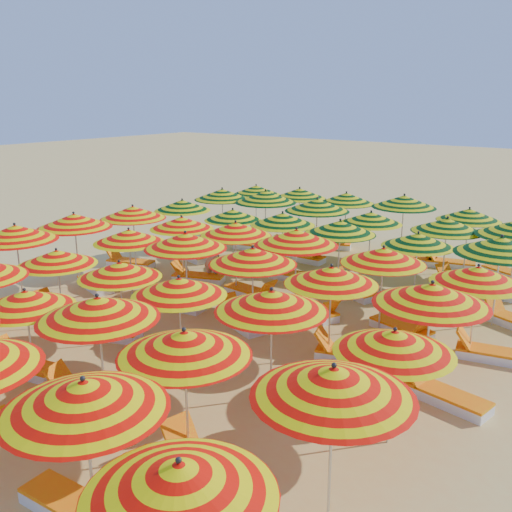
# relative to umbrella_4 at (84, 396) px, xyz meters

# --- Properties ---
(ground) EXTENTS (120.00, 120.00, 0.00)m
(ground) POSITION_rel_umbrella_4_xyz_m (-3.42, 7.87, -2.13)
(ground) COLOR #D6B65F
(ground) RESTS_ON ground
(umbrella_4) EXTENTS (3.02, 3.02, 2.42)m
(umbrella_4) POSITION_rel_umbrella_4_xyz_m (0.00, 0.00, 0.00)
(umbrella_4) COLOR silver
(umbrella_4) RESTS_ON ground
(umbrella_5) EXTENTS (2.85, 2.85, 2.31)m
(umbrella_5) POSITION_rel_umbrella_4_xyz_m (2.14, -0.39, -0.10)
(umbrella_5) COLOR silver
(umbrella_5) RESTS_ON ground
(umbrella_8) EXTENTS (2.45, 2.45, 2.16)m
(umbrella_8) POSITION_rel_umbrella_4_xyz_m (-4.60, 1.96, -0.23)
(umbrella_8) COLOR silver
(umbrella_8) RESTS_ON ground
(umbrella_9) EXTENTS (2.61, 2.61, 2.45)m
(umbrella_9) POSITION_rel_umbrella_4_xyz_m (-2.44, 2.14, 0.02)
(umbrella_9) COLOR silver
(umbrella_9) RESTS_ON ground
(umbrella_10) EXTENTS (2.71, 2.71, 2.38)m
(umbrella_10) POSITION_rel_umbrella_4_xyz_m (-0.15, 2.07, -0.04)
(umbrella_10) COLOR silver
(umbrella_10) RESTS_ON ground
(umbrella_11) EXTENTS (2.63, 2.63, 2.48)m
(umbrella_11) POSITION_rel_umbrella_4_xyz_m (2.52, 2.24, 0.05)
(umbrella_11) COLOR silver
(umbrella_11) RESTS_ON ground
(umbrella_12) EXTENTS (3.08, 3.08, 2.50)m
(umbrella_12) POSITION_rel_umbrella_4_xyz_m (-9.12, 4.48, 0.07)
(umbrella_12) COLOR silver
(umbrella_12) RESTS_ON ground
(umbrella_13) EXTENTS (2.14, 2.14, 2.18)m
(umbrella_13) POSITION_rel_umbrella_4_xyz_m (-6.81, 4.23, -0.21)
(umbrella_13) COLOR silver
(umbrella_13) RESTS_ON ground
(umbrella_14) EXTENTS (2.30, 2.30, 2.16)m
(umbrella_14) POSITION_rel_umbrella_4_xyz_m (-4.67, 4.51, -0.23)
(umbrella_14) COLOR silver
(umbrella_14) RESTS_ON ground
(umbrella_15) EXTENTS (2.72, 2.72, 2.23)m
(umbrella_15) POSITION_rel_umbrella_4_xyz_m (-2.50, 4.34, -0.17)
(umbrella_15) COLOR silver
(umbrella_15) RESTS_ON ground
(umbrella_16) EXTENTS (2.50, 2.50, 2.40)m
(umbrella_16) POSITION_rel_umbrella_4_xyz_m (-0.13, 4.50, -0.02)
(umbrella_16) COLOR silver
(umbrella_16) RESTS_ON ground
(umbrella_17) EXTENTS (2.43, 2.43, 2.22)m
(umbrella_17) POSITION_rel_umbrella_4_xyz_m (2.44, 4.49, -0.18)
(umbrella_17) COLOR silver
(umbrella_17) RESTS_ON ground
(umbrella_18) EXTENTS (3.06, 3.06, 2.49)m
(umbrella_18) POSITION_rel_umbrella_4_xyz_m (-9.20, 6.53, 0.06)
(umbrella_18) COLOR silver
(umbrella_18) RESTS_ON ground
(umbrella_19) EXTENTS (2.70, 2.70, 2.24)m
(umbrella_19) POSITION_rel_umbrella_4_xyz_m (-6.95, 6.79, -0.16)
(umbrella_19) COLOR silver
(umbrella_19) RESTS_ON ground
(umbrella_20) EXTENTS (2.62, 2.62, 2.43)m
(umbrella_20) POSITION_rel_umbrella_4_xyz_m (-4.75, 6.91, 0.01)
(umbrella_20) COLOR silver
(umbrella_20) RESTS_ON ground
(umbrella_21) EXTENTS (2.49, 2.49, 2.39)m
(umbrella_21) POSITION_rel_umbrella_4_xyz_m (-2.41, 6.89, -0.03)
(umbrella_21) COLOR silver
(umbrella_21) RESTS_ON ground
(umbrella_22) EXTENTS (2.72, 2.72, 2.31)m
(umbrella_22) POSITION_rel_umbrella_4_xyz_m (-0.14, 6.87, -0.10)
(umbrella_22) COLOR silver
(umbrella_22) RESTS_ON ground
(umbrella_23) EXTENTS (2.52, 2.52, 2.48)m
(umbrella_23) POSITION_rel_umbrella_4_xyz_m (2.29, 6.58, 0.05)
(umbrella_23) COLOR silver
(umbrella_23) RESTS_ON ground
(umbrella_24) EXTENTS (2.33, 2.33, 2.40)m
(umbrella_24) POSITION_rel_umbrella_4_xyz_m (-9.05, 8.80, -0.02)
(umbrella_24) COLOR silver
(umbrella_24) RESTS_ON ground
(umbrella_25) EXTENTS (2.76, 2.76, 2.23)m
(umbrella_25) POSITION_rel_umbrella_4_xyz_m (-7.02, 9.09, -0.17)
(umbrella_25) COLOR silver
(umbrella_25) RESTS_ON ground
(umbrella_26) EXTENTS (2.44, 2.44, 2.34)m
(umbrella_26) POSITION_rel_umbrella_4_xyz_m (-4.74, 9.09, -0.07)
(umbrella_26) COLOR silver
(umbrella_26) RESTS_ON ground
(umbrella_27) EXTENTS (2.78, 2.78, 2.49)m
(umbrella_27) POSITION_rel_umbrella_4_xyz_m (-2.40, 8.88, 0.06)
(umbrella_27) COLOR silver
(umbrella_27) RESTS_ON ground
(umbrella_28) EXTENTS (2.47, 2.47, 2.33)m
(umbrella_28) POSITION_rel_umbrella_4_xyz_m (0.12, 9.08, -0.08)
(umbrella_28) COLOR silver
(umbrella_28) RESTS_ON ground
(umbrella_29) EXTENTS (2.72, 2.72, 2.28)m
(umbrella_29) POSITION_rel_umbrella_4_xyz_m (2.50, 8.99, -0.12)
(umbrella_29) COLOR silver
(umbrella_29) RESTS_ON ground
(umbrella_30) EXTENTS (2.72, 2.72, 2.26)m
(umbrella_30) POSITION_rel_umbrella_4_xyz_m (-9.09, 11.27, -0.14)
(umbrella_30) COLOR silver
(umbrella_30) RESTS_ON ground
(umbrella_31) EXTENTS (2.60, 2.60, 2.16)m
(umbrella_31) POSITION_rel_umbrella_4_xyz_m (-6.68, 11.33, -0.23)
(umbrella_31) COLOR silver
(umbrella_31) RESTS_ON ground
(umbrella_32) EXTENTS (2.78, 2.78, 2.30)m
(umbrella_32) POSITION_rel_umbrella_4_xyz_m (-4.53, 11.32, -0.11)
(umbrella_32) COLOR silver
(umbrella_32) RESTS_ON ground
(umbrella_33) EXTENTS (2.54, 2.54, 2.36)m
(umbrella_33) POSITION_rel_umbrella_4_xyz_m (-2.29, 11.17, -0.06)
(umbrella_33) COLOR silver
(umbrella_33) RESTS_ON ground
(umbrella_34) EXTENTS (2.58, 2.58, 2.23)m
(umbrella_34) POSITION_rel_umbrella_4_xyz_m (0.07, 11.53, -0.17)
(umbrella_34) COLOR silver
(umbrella_34) RESTS_ON ground
(umbrella_35) EXTENTS (3.10, 3.10, 2.52)m
(umbrella_35) POSITION_rel_umbrella_4_xyz_m (2.41, 11.24, 0.09)
(umbrella_35) COLOR silver
(umbrella_35) RESTS_ON ground
(umbrella_36) EXTENTS (2.96, 2.96, 2.41)m
(umbrella_36) POSITION_rel_umbrella_4_xyz_m (-8.97, 13.46, -0.01)
(umbrella_36) COLOR silver
(umbrella_36) RESTS_ON ground
(umbrella_37) EXTENTS (2.98, 2.98, 2.53)m
(umbrella_37) POSITION_rel_umbrella_4_xyz_m (-6.85, 13.55, 0.10)
(umbrella_37) COLOR silver
(umbrella_37) RESTS_ON ground
(umbrella_38) EXTENTS (2.56, 2.56, 2.48)m
(umbrella_38) POSITION_rel_umbrella_4_xyz_m (-4.48, 13.45, 0.06)
(umbrella_38) COLOR silver
(umbrella_38) RESTS_ON ground
(umbrella_39) EXTENTS (2.44, 2.44, 2.25)m
(umbrella_39) POSITION_rel_umbrella_4_xyz_m (-2.35, 13.45, -0.15)
(umbrella_39) COLOR silver
(umbrella_39) RESTS_ON ground
(umbrella_40) EXTENTS (2.28, 2.28, 2.36)m
(umbrella_40) POSITION_rel_umbrella_4_xyz_m (0.24, 13.48, -0.05)
(umbrella_40) COLOR silver
(umbrella_40) RESTS_ON ground
(umbrella_42) EXTENTS (2.32, 2.32, 2.26)m
(umbrella_42) POSITION_rel_umbrella_4_xyz_m (-9.02, 15.84, -0.15)
(umbrella_42) COLOR silver
(umbrella_42) RESTS_ON ground
(umbrella_43) EXTENTS (2.86, 2.86, 2.33)m
(umbrella_43) POSITION_rel_umbrella_4_xyz_m (-6.81, 15.92, -0.08)
(umbrella_43) COLOR silver
(umbrella_43) RESTS_ON ground
(umbrella_44) EXTENTS (2.43, 2.43, 2.37)m
(umbrella_44) POSITION_rel_umbrella_4_xyz_m (-4.60, 15.87, -0.05)
(umbrella_44) COLOR silver
(umbrella_44) RESTS_ON ground
(umbrella_45) EXTENTS (3.01, 3.01, 2.52)m
(umbrella_45) POSITION_rel_umbrella_4_xyz_m (-2.21, 15.89, 0.08)
(umbrella_45) COLOR silver
(umbrella_45) RESTS_ON ground
(umbrella_46) EXTENTS (2.29, 2.29, 2.32)m
(umbrella_46) POSITION_rel_umbrella_4_xyz_m (0.24, 15.70, -0.09)
(umbrella_46) COLOR silver
(umbrella_46) RESTS_ON ground
(lounger_2) EXTENTS (1.77, 0.71, 0.69)m
(lounger_2) POSITION_rel_umbrella_4_xyz_m (-0.50, -0.02, -1.98)
(lounger_2) COLOR white
(lounger_2) RESTS_ON ground
(lounger_4) EXTENTS (1.81, 0.90, 0.69)m
(lounger_4) POSITION_rel_umbrella_4_xyz_m (-5.20, 2.09, -1.98)
(lounger_4) COLOR white
(lounger_4) RESTS_ON ground
(lounger_5) EXTENTS (1.83, 1.12, 0.69)m
(lounger_5) POSITION_rel_umbrella_4_xyz_m (-3.04, 2.17, -1.98)
(lounger_5) COLOR white
(lounger_5) RESTS_ON ground
(lounger_6) EXTENTS (1.82, 0.94, 0.69)m
(lounger_6) POSITION_rel_umbrella_4_xyz_m (0.35, 1.86, -1.98)
(lounger_6) COLOR white
(lounger_6) RESTS_ON ground
(lounger_7) EXTENTS (1.75, 0.62, 0.69)m
(lounger_7) POSITION_rel_umbrella_4_xyz_m (-8.52, 4.29, -1.98)
(lounger_7) COLOR white
(lounger_7) RESTS_ON ground
(lounger_8) EXTENTS (1.75, 0.64, 0.69)m
(lounger_8) POSITION_rel_umbrella_4_xyz_m (-7.41, 4.47, -1.98)
(lounger_8) COLOR white
(lounger_8) RESTS_ON ground
(lounger_9) EXTENTS (1.82, 1.21, 0.69)m
(lounger_9) POSITION_rel_umbrella_4_xyz_m (-5.18, 4.47, -1.98)
(lounger_9) COLOR white
(lounger_9) RESTS_ON ground
(lounger_10) EXTENTS (1.77, 0.71, 0.69)m
(lounger_10) POSITION_rel_umbrella_4_xyz_m (0.47, 4.61, -1.98)
(lounger_10) COLOR white
(lounger_10) RESTS_ON ground
(lounger_11) EXTENTS (1.83, 1.05, 0.69)m
(lounger_11) POSITION_rel_umbrella_4_xyz_m (-8.61, 6.71, -1.98)
(lounger_11) COLOR white
(lounger_11) RESTS_ON ground
(lounger_12) EXTENTS (1.80, 0.85, 0.69)m
(lounger_12) POSITION_rel_umbrella_4_xyz_m (-5.25, 7.04, -1.98)
(lounger_12) COLOR white
(lounger_12) RESTS_ON ground
(lounger_13) EXTENTS (1.82, 1.17, 0.69)m
(lounger_13) POSITION_rel_umbrella_4_xyz_m (-3.01, 7.12, -1.98)
(lounger_13) COLOR white
(lounger_13) RESTS_ON ground
(lounger_14) EXTENTS (1.83, 1.08, 0.69)m
(lounger_14) POSITION_rel_umbrella_4_xyz_m (0.36, 7.03, -1.98)
(lounger_14) COLOR white
(lounger_14) RESTS_ON ground
(lounger_15) EXTENTS (1.81, 0.88, 0.69)m
(lounger_15) POSITION_rel_umbrella_4_xyz_m (2.79, 6.45, -1.98)
(lounger_15) COLOR white
(lounger_15) RESTS_ON ground
(lounger_16) EXTENTS (1.83, 1.08, 0.69)m
(lounger_16) POSITION_rel_umbrella_4_xyz_m (-9.64, 9.02, -1.98)
(lounger_16) COLOR white
(lounger_16) RESTS_ON ground
(lounger_17) EXTENTS (1.82, 1.20, 0.69)m
(lounger_17) POSITION_rel_umbrella_4_xyz_m (-6.52, 9.22, -1.98)
(lounger_17) COLOR white
(lounger_17) RESTS_ON ground
(lounger_18) EXTENTS (1.78, 0.74, 0.69)m
(lounger_18) POSITION_rel_umbrella_4_xyz_m (-4.14, 9.09, -1.98)
(lounger_18) COLOR white
(lounger_18) RESTS_ON ground
(lounger_19) EXTENTS (1.82, 1.20, 0.69)m
(lounger_19) POSITION_rel_umbrella_4_xyz_m (-1.81, 8.96, -1.98)
(lounger_19) COLOR white
(lounger_19) RESTS_ON ground
(lounger_20) EXTENTS (1.82, 1.03, 0.69)m
(lounger_20) POSITION_rel_umbrella_4_xyz_m (0.71, 9.23, -1.98)
(lounger_20) COLOR white
(lounger_20) RESTS_ON ground
(lounger_21) EXTENTS (1.82, 0.95, 0.69)m
(lounger_21) POSITION_rel_umbrella_4_xyz_m (3.00, 9.05, -1.98)
(lounger_21) COLOR white
(lounger_21) RESTS_ON ground
(lounger_22) EXTENTS (1.82, 0.96, 0.69)m
(lounger_22) POSITION_rel_umbrella_4_xyz_m (-8.49, 11.08, -1.98)
(lounger_22) COLOR white
(lounger_22) RESTS_ON ground
(lounger_23) EXTENTS (1.79, 0.80, 0.69)m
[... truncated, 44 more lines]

